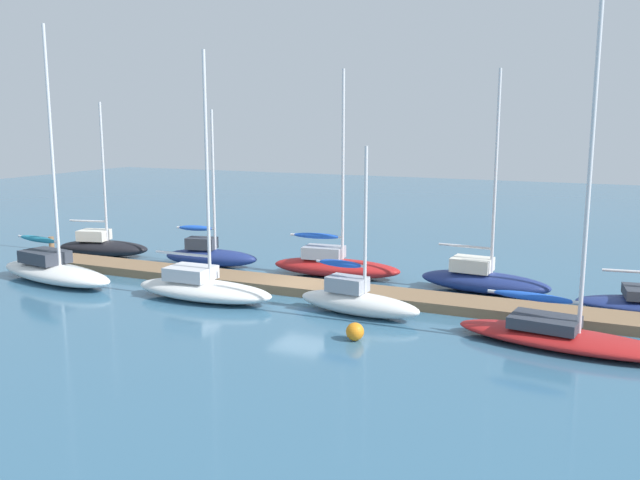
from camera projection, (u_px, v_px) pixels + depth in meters
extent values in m
plane|color=#386684|center=(302.00, 291.00, 30.22)|extent=(120.00, 120.00, 0.00)
cube|color=#846647|center=(302.00, 287.00, 30.18)|extent=(32.08, 2.04, 0.40)
cylinder|color=#846647|center=(52.00, 248.00, 37.20)|extent=(0.28, 0.28, 1.22)
ellipsoid|color=black|center=(103.00, 248.00, 37.93)|extent=(5.51, 2.88, 0.89)
cube|color=silver|center=(94.00, 235.00, 37.89)|extent=(1.81, 1.53, 0.58)
cylinder|color=silver|center=(104.00, 172.00, 37.13)|extent=(0.13, 0.13, 7.59)
cylinder|color=silver|center=(88.00, 221.00, 37.81)|extent=(2.17, 0.62, 0.11)
ellipsoid|color=white|center=(56.00, 273.00, 31.77)|extent=(7.57, 3.27, 0.88)
cube|color=#333842|center=(45.00, 257.00, 32.04)|extent=(2.41, 1.81, 0.57)
cylinder|color=silver|center=(52.00, 148.00, 30.54)|extent=(0.14, 0.14, 10.81)
cylinder|color=silver|center=(38.00, 239.00, 32.14)|extent=(3.05, 0.62, 0.12)
ellipsoid|color=teal|center=(38.00, 239.00, 32.14)|extent=(2.79, 0.81, 0.28)
ellipsoid|color=navy|center=(211.00, 258.00, 35.32)|extent=(5.16, 2.26, 0.90)
cube|color=#333842|center=(202.00, 243.00, 35.30)|extent=(1.65, 1.20, 0.59)
cylinder|color=silver|center=(213.00, 181.00, 34.56)|extent=(0.13, 0.13, 7.14)
cylinder|color=silver|center=(196.00, 228.00, 35.23)|extent=(2.08, 0.50, 0.10)
ellipsoid|color=blue|center=(196.00, 228.00, 35.23)|extent=(1.92, 0.71, 0.28)
ellipsoid|color=white|center=(204.00, 290.00, 28.68)|extent=(6.41, 2.25, 0.85)
cube|color=silver|center=(191.00, 273.00, 28.80)|extent=(1.94, 1.53, 0.55)
cylinder|color=silver|center=(207.00, 169.00, 27.65)|extent=(0.14, 0.14, 9.44)
cylinder|color=silver|center=(182.00, 254.00, 28.81)|extent=(2.68, 0.16, 0.11)
ellipsoid|color=#B21E1E|center=(336.00, 268.00, 32.98)|extent=(6.51, 2.43, 0.88)
cube|color=#9EA3AD|center=(324.00, 252.00, 33.05)|extent=(2.02, 1.45, 0.57)
cylinder|color=silver|center=(343.00, 166.00, 32.01)|extent=(0.14, 0.14, 8.97)
cylinder|color=silver|center=(316.00, 236.00, 33.03)|extent=(2.67, 0.37, 0.11)
ellipsoid|color=blue|center=(316.00, 236.00, 33.03)|extent=(2.43, 0.59, 0.28)
ellipsoid|color=white|center=(359.00, 304.00, 26.53)|extent=(5.23, 1.92, 0.89)
cube|color=#9EA3AD|center=(347.00, 284.00, 26.65)|extent=(1.63, 1.13, 0.58)
cylinder|color=silver|center=(365.00, 221.00, 25.82)|extent=(0.13, 0.13, 5.70)
cylinder|color=silver|center=(340.00, 264.00, 26.67)|extent=(2.15, 0.32, 0.10)
ellipsoid|color=blue|center=(340.00, 264.00, 26.67)|extent=(1.96, 0.56, 0.28)
ellipsoid|color=navy|center=(484.00, 282.00, 29.96)|extent=(5.86, 2.25, 0.92)
cube|color=silver|center=(472.00, 264.00, 30.09)|extent=(1.81, 1.42, 0.60)
cylinder|color=silver|center=(496.00, 173.00, 28.97)|extent=(0.13, 0.13, 8.75)
cylinder|color=silver|center=(465.00, 246.00, 30.11)|extent=(2.41, 0.27, 0.11)
ellipsoid|color=#B21E1E|center=(566.00, 340.00, 22.67)|extent=(7.60, 3.09, 0.60)
cube|color=#333842|center=(545.00, 322.00, 22.96)|extent=(2.39, 1.80, 0.39)
cylinder|color=silver|center=(591.00, 153.00, 21.39)|extent=(0.14, 0.14, 11.81)
cylinder|color=silver|center=(533.00, 297.00, 23.04)|extent=(3.09, 0.50, 0.12)
ellipsoid|color=blue|center=(533.00, 297.00, 23.04)|extent=(2.81, 0.70, 0.28)
sphere|color=orange|center=(355.00, 332.00, 23.47)|extent=(0.64, 0.64, 0.64)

